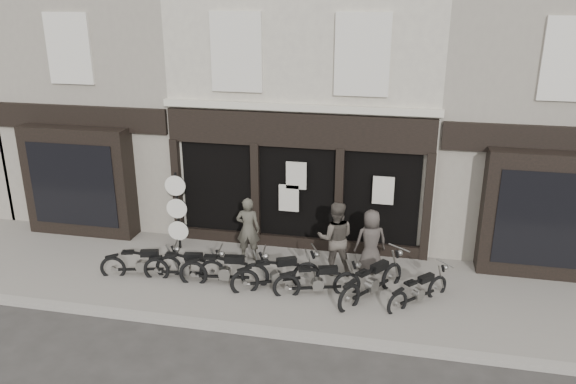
% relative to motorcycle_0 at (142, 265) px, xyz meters
% --- Properties ---
extents(ground_plane, '(90.00, 90.00, 0.00)m').
position_rel_motorcycle_0_xyz_m(ground_plane, '(3.48, -0.47, -0.39)').
color(ground_plane, '#2D2B28').
rests_on(ground_plane, ground).
extents(pavement, '(30.00, 4.20, 0.12)m').
position_rel_motorcycle_0_xyz_m(pavement, '(3.48, 0.43, -0.33)').
color(pavement, slate).
rests_on(pavement, ground_plane).
extents(kerb, '(30.00, 0.25, 0.13)m').
position_rel_motorcycle_0_xyz_m(kerb, '(3.48, -1.72, -0.32)').
color(kerb, gray).
rests_on(kerb, ground_plane).
extents(central_building, '(7.30, 6.22, 8.34)m').
position_rel_motorcycle_0_xyz_m(central_building, '(3.48, 5.48, 3.70)').
color(central_building, beige).
rests_on(central_building, ground).
extents(neighbour_left, '(5.60, 6.73, 8.34)m').
position_rel_motorcycle_0_xyz_m(neighbour_left, '(-2.87, 5.43, 3.65)').
color(neighbour_left, gray).
rests_on(neighbour_left, ground).
extents(neighbour_right, '(5.60, 6.73, 8.34)m').
position_rel_motorcycle_0_xyz_m(neighbour_right, '(9.83, 5.43, 3.65)').
color(neighbour_right, gray).
rests_on(neighbour_right, ground).
extents(motorcycle_0, '(1.99, 0.78, 0.97)m').
position_rel_motorcycle_0_xyz_m(motorcycle_0, '(0.00, 0.00, 0.00)').
color(motorcycle_0, black).
rests_on(motorcycle_0, ground).
extents(motorcycle_1, '(2.07, 0.58, 0.99)m').
position_rel_motorcycle_0_xyz_m(motorcycle_1, '(1.14, 0.05, 0.01)').
color(motorcycle_1, black).
rests_on(motorcycle_1, ground).
extents(motorcycle_2, '(2.21, 0.64, 1.06)m').
position_rel_motorcycle_0_xyz_m(motorcycle_2, '(2.19, 0.01, 0.04)').
color(motorcycle_2, black).
rests_on(motorcycle_2, ground).
extents(motorcycle_3, '(2.04, 1.24, 1.06)m').
position_rel_motorcycle_0_xyz_m(motorcycle_3, '(3.46, 0.08, 0.03)').
color(motorcycle_3, black).
rests_on(motorcycle_3, ground).
extents(motorcycle_4, '(2.02, 0.89, 1.00)m').
position_rel_motorcycle_0_xyz_m(motorcycle_4, '(4.47, -0.01, 0.01)').
color(motorcycle_4, black).
rests_on(motorcycle_4, ground).
extents(motorcycle_5, '(1.53, 1.96, 1.08)m').
position_rel_motorcycle_0_xyz_m(motorcycle_5, '(5.72, 0.15, 0.04)').
color(motorcycle_5, black).
rests_on(motorcycle_5, ground).
extents(motorcycle_6, '(1.46, 1.51, 0.91)m').
position_rel_motorcycle_0_xyz_m(motorcycle_6, '(6.78, 0.09, -0.03)').
color(motorcycle_6, black).
rests_on(motorcycle_6, ground).
extents(man_left, '(0.66, 0.47, 1.72)m').
position_rel_motorcycle_0_xyz_m(man_left, '(2.37, 1.45, 0.60)').
color(man_left, '#413F35').
rests_on(man_left, pavement).
extents(man_centre, '(1.01, 0.84, 1.90)m').
position_rel_motorcycle_0_xyz_m(man_centre, '(4.71, 1.15, 0.68)').
color(man_centre, '#463F38').
rests_on(man_centre, pavement).
extents(man_right, '(0.93, 0.76, 1.66)m').
position_rel_motorcycle_0_xyz_m(man_right, '(5.57, 1.40, 0.56)').
color(man_right, '#3C3632').
rests_on(man_right, pavement).
extents(advert_sign_post, '(0.56, 0.36, 2.32)m').
position_rel_motorcycle_0_xyz_m(advert_sign_post, '(0.31, 1.69, 0.74)').
color(advert_sign_post, black).
rests_on(advert_sign_post, ground).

